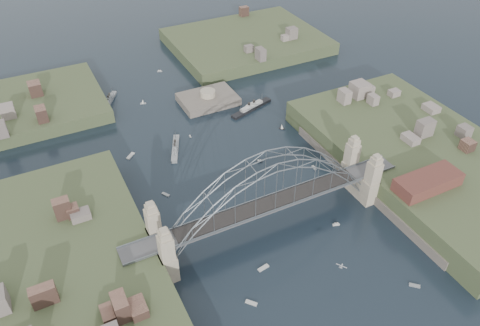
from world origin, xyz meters
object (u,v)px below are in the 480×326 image
at_px(fort_island, 208,103).
at_px(naval_cruiser_far, 110,100).
at_px(bridge, 270,193).
at_px(naval_cruiser_near, 175,148).
at_px(wharf_shed, 428,182).
at_px(ocean_liner, 251,108).

bearing_deg(fort_island, naval_cruiser_far, 152.37).
distance_m(bridge, naval_cruiser_near, 48.75).
distance_m(fort_island, wharf_shed, 90.48).
height_order(wharf_shed, naval_cruiser_far, wharf_shed).
bearing_deg(naval_cruiser_far, fort_island, -27.63).
bearing_deg(wharf_shed, naval_cruiser_far, 123.22).
bearing_deg(naval_cruiser_near, ocean_liner, 17.80).
height_order(wharf_shed, ocean_liner, wharf_shed).
relative_size(fort_island, naval_cruiser_far, 1.71).
bearing_deg(bridge, naval_cruiser_near, 103.38).
bearing_deg(ocean_liner, bridge, -113.48).
height_order(fort_island, wharf_shed, wharf_shed).
height_order(naval_cruiser_near, ocean_liner, ocean_liner).
relative_size(wharf_shed, naval_cruiser_near, 1.33).
relative_size(naval_cruiser_near, naval_cruiser_far, 1.17).
xyz_separation_m(fort_island, wharf_shed, (32.00, -84.00, 10.34)).
bearing_deg(wharf_shed, fort_island, 110.85).
bearing_deg(naval_cruiser_near, wharf_shed, -47.54).
bearing_deg(bridge, naval_cruiser_far, 104.61).
relative_size(bridge, naval_cruiser_near, 5.61).
bearing_deg(ocean_liner, fort_island, 136.44).
xyz_separation_m(naval_cruiser_far, ocean_liner, (48.04, -30.72, 0.03)).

